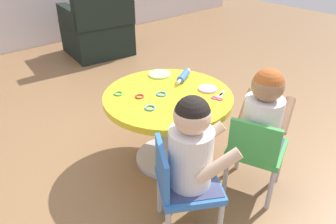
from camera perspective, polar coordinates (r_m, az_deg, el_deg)
ground_plane at (r=2.25m, az=0.00°, el=-8.38°), size 10.00×10.00×0.00m
craft_table at (r=2.04m, az=0.00°, el=-0.23°), size 0.80×0.80×0.51m
child_chair_left at (r=1.61m, az=2.59°, el=-12.80°), size 0.41×0.41×0.54m
seated_child_left at (r=1.47m, az=4.31°, el=-6.18°), size 0.43×0.41×0.51m
child_chair_right at (r=1.89m, az=15.41°, el=-6.57°), size 0.39×0.39×0.54m
seated_child_right at (r=1.80m, az=16.69°, el=-0.11°), size 0.42×0.38×0.51m
armchair_dark at (r=4.10m, az=-12.39°, el=14.23°), size 0.79×0.80×0.85m
rolling_pin at (r=2.16m, az=2.79°, el=6.43°), size 0.21×0.13×0.05m
craft_scissors at (r=1.96m, az=9.09°, el=2.72°), size 0.14×0.09×0.01m
playdough_blob_0 at (r=2.04m, az=7.15°, el=4.13°), size 0.12×0.12×0.01m
playdough_blob_1 at (r=2.23m, az=-1.51°, el=6.76°), size 0.16×0.16×0.01m
cookie_cutter_0 at (r=1.96m, az=-1.20°, el=3.23°), size 0.06×0.06×0.01m
cookie_cutter_1 at (r=1.81m, az=-3.23°, el=0.74°), size 0.06×0.06×0.01m
cookie_cutter_2 at (r=1.99m, az=-8.88°, el=3.28°), size 0.06×0.06×0.01m
cookie_cutter_3 at (r=1.94m, az=-5.11°, el=2.80°), size 0.06×0.06×0.01m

